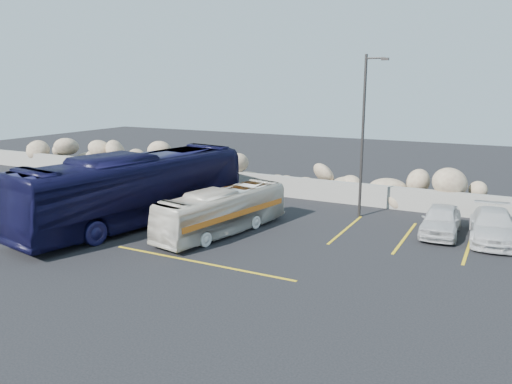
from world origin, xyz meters
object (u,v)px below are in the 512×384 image
at_px(tour_coach, 135,189).
at_px(car_a, 441,220).
at_px(vintage_bus, 223,211).
at_px(lamppost, 364,132).
at_px(car_c, 493,226).

relative_size(tour_coach, car_a, 3.15).
bearing_deg(vintage_bus, car_a, 36.89).
height_order(lamppost, tour_coach, lamppost).
distance_m(tour_coach, car_a, 14.19).
bearing_deg(car_c, tour_coach, -166.76).
distance_m(tour_coach, car_c, 16.22).
xyz_separation_m(vintage_bus, car_a, (8.79, 4.29, -0.35)).
bearing_deg(car_c, vintage_bus, -162.63).
relative_size(car_a, car_c, 0.87).
xyz_separation_m(vintage_bus, tour_coach, (-4.51, -0.57, 0.70)).
height_order(tour_coach, car_a, tour_coach).
relative_size(vintage_bus, tour_coach, 0.59).
relative_size(vintage_bus, car_a, 1.86).
height_order(lamppost, vintage_bus, lamppost).
height_order(vintage_bus, car_a, vintage_bus).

